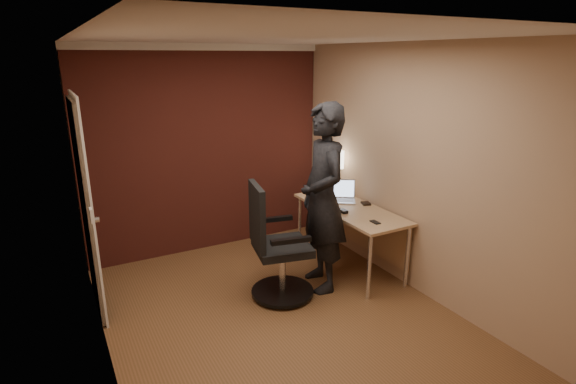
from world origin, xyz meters
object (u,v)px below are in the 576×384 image
at_px(office_chair, 275,250).
at_px(wallet, 366,203).
at_px(desk, 355,217).
at_px(mouse, 343,211).
at_px(desk_lamp, 331,160).
at_px(phone, 375,222).
at_px(person, 323,199).
at_px(laptop, 341,195).

bearing_deg(office_chair, wallet, 8.97).
bearing_deg(desk, office_chair, -169.88).
height_order(desk, wallet, wallet).
relative_size(desk, wallet, 13.64).
relative_size(mouse, wallet, 0.91).
distance_m(desk_lamp, phone, 1.19).
bearing_deg(desk_lamp, person, -128.50).
bearing_deg(desk_lamp, laptop, -101.46).
distance_m(desk_lamp, office_chair, 1.55).
xyz_separation_m(desk, phone, (-0.13, -0.51, 0.13)).
height_order(mouse, person, person).
bearing_deg(laptop, office_chair, -156.96).
bearing_deg(office_chair, desk_lamp, 33.67).
bearing_deg(laptop, wallet, -60.25).
bearing_deg(office_chair, mouse, 5.99).
bearing_deg(wallet, person, -163.51).
distance_m(laptop, phone, 0.80).
bearing_deg(wallet, mouse, -164.48).
distance_m(desk, office_chair, 1.14).
height_order(desk_lamp, mouse, desk_lamp).
distance_m(mouse, office_chair, 0.92).
xyz_separation_m(desk, office_chair, (-1.12, -0.20, -0.08)).
bearing_deg(desk_lamp, office_chair, -146.33).
height_order(office_chair, person, person).
distance_m(mouse, phone, 0.42).
bearing_deg(desk, desk_lamp, 84.41).
xyz_separation_m(wallet, office_chair, (-1.28, -0.20, -0.22)).
xyz_separation_m(mouse, wallet, (0.39, 0.11, -0.01)).
bearing_deg(person, phone, 68.31).
height_order(phone, office_chair, office_chair).
relative_size(phone, wallet, 1.05).
xyz_separation_m(desk, person, (-0.58, -0.22, 0.37)).
bearing_deg(phone, laptop, 83.02).
xyz_separation_m(desk_lamp, wallet, (0.09, -0.59, -0.41)).
height_order(desk, desk_lamp, desk_lamp).
xyz_separation_m(desk_lamp, mouse, (-0.30, -0.69, -0.40)).
xyz_separation_m(desk_lamp, person, (-0.64, -0.80, -0.18)).
height_order(mouse, office_chair, office_chair).
height_order(desk_lamp, wallet, desk_lamp).
distance_m(laptop, office_chair, 1.25).
bearing_deg(person, laptop, 142.36).
bearing_deg(phone, person, 148.58).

